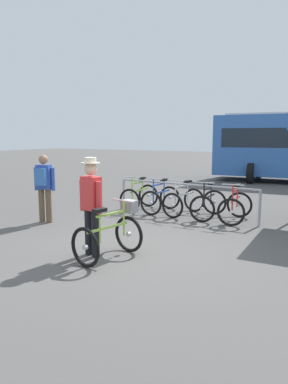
# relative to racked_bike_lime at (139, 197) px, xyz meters

# --- Properties ---
(ground_plane) EXTENTS (80.00, 80.00, 0.00)m
(ground_plane) POSITION_rel_racked_bike_lime_xyz_m (1.73, -3.35, -0.37)
(ground_plane) COLOR #514F4C
(bike_rack_rail) EXTENTS (3.91, 0.17, 0.88)m
(bike_rack_rail) POSITION_rel_racked_bike_lime_xyz_m (1.50, -0.22, 0.32)
(bike_rack_rail) COLOR #99999E
(bike_rack_rail) RESTS_ON ground
(racked_bike_lime) EXTENTS (0.66, 1.10, 0.97)m
(racked_bike_lime) POSITION_rel_racked_bike_lime_xyz_m (0.00, 0.00, 0.00)
(racked_bike_lime) COLOR black
(racked_bike_lime) RESTS_ON ground
(racked_bike_blue) EXTENTS (0.71, 1.13, 0.97)m
(racked_bike_blue) POSITION_rel_racked_bike_lime_xyz_m (0.70, -0.02, -0.00)
(racked_bike_blue) COLOR black
(racked_bike_blue) RESTS_ON ground
(racked_bike_white) EXTENTS (0.83, 1.18, 0.97)m
(racked_bike_white) POSITION_rel_racked_bike_lime_xyz_m (1.40, -0.04, 0.00)
(racked_bike_white) COLOR black
(racked_bike_white) RESTS_ON ground
(racked_bike_black) EXTENTS (0.71, 1.12, 0.97)m
(racked_bike_black) POSITION_rel_racked_bike_lime_xyz_m (2.10, -0.06, 0.00)
(racked_bike_black) COLOR black
(racked_bike_black) RESTS_ON ground
(racked_bike_red) EXTENTS (0.76, 1.16, 0.98)m
(racked_bike_red) POSITION_rel_racked_bike_lime_xyz_m (2.80, -0.08, -0.00)
(racked_bike_red) COLOR black
(racked_bike_red) RESTS_ON ground
(featured_bicycle) EXTENTS (0.83, 1.23, 0.97)m
(featured_bicycle) POSITION_rel_racked_bike_lime_xyz_m (1.75, -3.79, 0.08)
(featured_bicycle) COLOR black
(featured_bicycle) RESTS_ON ground
(person_with_featured_bike) EXTENTS (0.52, 0.32, 1.72)m
(person_with_featured_bike) POSITION_rel_racked_bike_lime_xyz_m (1.38, -3.87, 0.58)
(person_with_featured_bike) COLOR black
(person_with_featured_bike) RESTS_ON ground
(pedestrian_with_backpack) EXTENTS (0.51, 0.41, 1.64)m
(pedestrian_with_backpack) POSITION_rel_racked_bike_lime_xyz_m (-1.14, -2.52, 0.57)
(pedestrian_with_backpack) COLOR brown
(pedestrian_with_backpack) RESTS_ON ground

